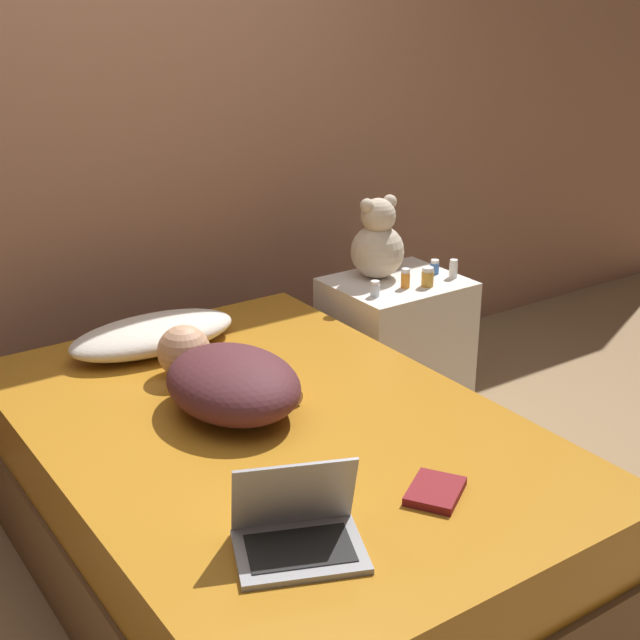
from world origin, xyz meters
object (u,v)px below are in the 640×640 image
(bottle_blue, at_px, (435,267))
(bottle_amber, at_px, (428,277))
(bottle_white, at_px, (453,269))
(bottle_clear, at_px, (375,289))
(pillow, at_px, (153,334))
(teddy_bear, at_px, (378,243))
(bottle_orange, at_px, (405,278))
(book, at_px, (435,491))
(laptop, at_px, (298,529))
(person_lying, at_px, (227,379))

(bottle_blue, distance_m, bottle_amber, 0.17)
(bottle_white, height_order, bottle_clear, bottle_white)
(pillow, height_order, bottle_white, bottle_white)
(teddy_bear, height_order, bottle_blue, teddy_bear)
(bottle_white, xyz_separation_m, bottle_orange, (-0.25, 0.01, 0.00))
(book, bearing_deg, bottle_clear, 59.25)
(teddy_bear, xyz_separation_m, bottle_orange, (0.01, -0.17, -0.11))
(teddy_bear, relative_size, bottle_amber, 4.26)
(laptop, distance_m, bottle_white, 1.89)
(teddy_bear, distance_m, bottle_blue, 0.28)
(pillow, bearing_deg, teddy_bear, -0.51)
(bottle_amber, bearing_deg, laptop, -141.12)
(bottle_clear, bearing_deg, bottle_amber, -6.26)
(teddy_bear, height_order, bottle_clear, teddy_bear)
(bottle_amber, relative_size, book, 0.38)
(bottle_orange, bearing_deg, bottle_clear, -176.49)
(person_lying, bearing_deg, bottle_amber, 15.35)
(pillow, distance_m, bottle_blue, 1.27)
(pillow, relative_size, teddy_bear, 1.82)
(teddy_bear, bearing_deg, person_lying, -151.92)
(pillow, xyz_separation_m, bottle_clear, (0.88, -0.19, 0.06))
(pillow, relative_size, laptop, 1.71)
(bottle_blue, bearing_deg, teddy_bear, 155.41)
(pillow, height_order, bottle_amber, bottle_amber)
(bottle_amber, distance_m, bottle_orange, 0.09)
(bottle_clear, height_order, bottle_orange, bottle_orange)
(person_lying, height_order, laptop, laptop)
(person_lying, xyz_separation_m, teddy_bear, (1.03, 0.55, 0.14))
(laptop, relative_size, bottle_amber, 4.54)
(laptop, relative_size, book, 1.74)
(book, bearing_deg, laptop, 177.95)
(book, bearing_deg, bottle_amber, 50.06)
(person_lying, xyz_separation_m, bottle_orange, (1.04, 0.38, 0.03))
(pillow, relative_size, book, 2.98)
(pillow, height_order, book, pillow)
(bottle_blue, xyz_separation_m, book, (-1.06, -1.22, -0.10))
(laptop, bearing_deg, book, 20.57)
(laptop, height_order, bottle_blue, laptop)
(person_lying, xyz_separation_m, bottle_clear, (0.88, 0.37, 0.02))
(teddy_bear, distance_m, bottle_clear, 0.27)
(pillow, distance_m, bottle_clear, 0.90)
(laptop, distance_m, book, 0.43)
(pillow, xyz_separation_m, bottle_white, (1.30, -0.20, 0.06))
(bottle_white, relative_size, bottle_amber, 0.96)
(teddy_bear, relative_size, bottle_white, 4.44)
(pillow, distance_m, bottle_amber, 1.15)
(pillow, relative_size, person_lying, 0.94)
(teddy_bear, xyz_separation_m, bottle_clear, (-0.15, -0.19, -0.12))
(book, bearing_deg, bottle_white, 46.02)
(person_lying, relative_size, bottle_amber, 8.23)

